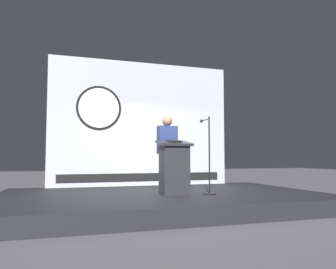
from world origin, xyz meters
The scene contains 6 objects.
ground_plane centered at (0.00, 0.00, 0.00)m, with size 40.00×40.00×0.00m, color #4C4C51.
stage_platform centered at (0.00, 0.00, 0.15)m, with size 6.40×4.00×0.30m, color black.
banner_display centered at (-0.03, 1.85, 1.90)m, with size 4.70×0.12×3.21m.
podium centered at (0.11, -0.38, 0.83)m, with size 0.64×0.50×1.08m.
speaker_person centered at (0.12, 0.10, 1.12)m, with size 0.40×0.26×1.61m.
microphone_stand centered at (0.80, -0.48, 0.85)m, with size 0.24×0.53×1.55m.
Camera 1 is at (-2.02, -6.57, 1.03)m, focal length 35.53 mm.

